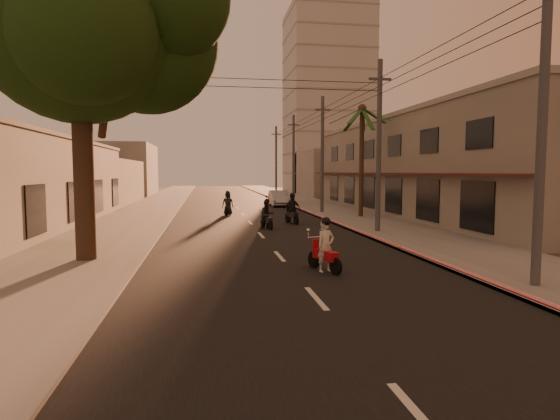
% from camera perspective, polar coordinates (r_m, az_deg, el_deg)
% --- Properties ---
extents(ground, '(160.00, 160.00, 0.00)m').
position_cam_1_polar(ground, '(16.00, 1.06, -6.99)').
color(ground, '#383023').
rests_on(ground, ground).
extents(road, '(10.00, 140.00, 0.02)m').
position_cam_1_polar(road, '(35.67, -4.58, -0.51)').
color(road, black).
rests_on(road, ground).
extents(sidewalk_right, '(5.00, 140.00, 0.12)m').
position_cam_1_polar(sidewalk_right, '(37.01, 7.07, -0.27)').
color(sidewalk_right, slate).
rests_on(sidewalk_right, ground).
extents(sidewalk_left, '(5.00, 140.00, 0.12)m').
position_cam_1_polar(sidewalk_left, '(35.88, -16.61, -0.58)').
color(sidewalk_left, slate).
rests_on(sidewalk_left, ground).
extents(curb_stripe, '(0.20, 60.00, 0.20)m').
position_cam_1_polar(curb_stripe, '(31.57, 5.40, -1.03)').
color(curb_stripe, red).
rests_on(curb_stripe, ground).
extents(shophouse_row, '(8.80, 34.20, 7.30)m').
position_cam_1_polar(shophouse_row, '(37.37, 17.59, 5.11)').
color(shophouse_row, gray).
rests_on(shophouse_row, ground).
extents(left_building, '(8.20, 24.20, 5.20)m').
position_cam_1_polar(left_building, '(31.50, -29.97, 2.90)').
color(left_building, '#9C978D').
rests_on(left_building, ground).
extents(distant_tower, '(12.10, 12.10, 28.00)m').
position_cam_1_polar(distant_tower, '(74.62, 5.75, 12.96)').
color(distant_tower, '#B7B5B2').
rests_on(distant_tower, ground).
extents(broadleaf_tree, '(9.60, 8.70, 12.10)m').
position_cam_1_polar(broadleaf_tree, '(18.73, -22.01, 20.60)').
color(broadleaf_tree, black).
rests_on(broadleaf_tree, ground).
extents(palm_tree, '(5.00, 5.00, 8.20)m').
position_cam_1_polar(palm_tree, '(33.44, 9.98, 11.34)').
color(palm_tree, black).
rests_on(palm_tree, ground).
extents(utility_poles, '(1.20, 48.26, 9.00)m').
position_cam_1_polar(utility_poles, '(36.68, 5.20, 9.83)').
color(utility_poles, '#38383A').
rests_on(utility_poles, ground).
extents(filler_right, '(8.00, 14.00, 6.00)m').
position_cam_1_polar(filler_right, '(62.70, 6.47, 4.45)').
color(filler_right, '#9C978D').
rests_on(filler_right, ground).
extents(filler_left_near, '(8.00, 14.00, 4.40)m').
position_cam_1_polar(filler_left_near, '(50.69, -21.90, 3.18)').
color(filler_left_near, '#9C978D').
rests_on(filler_left_near, ground).
extents(filler_left_far, '(8.00, 14.00, 7.00)m').
position_cam_1_polar(filler_left_far, '(68.35, -18.58, 4.67)').
color(filler_left_far, '#9C978D').
rests_on(filler_left_far, ground).
extents(scooter_red, '(0.97, 1.75, 1.80)m').
position_cam_1_polar(scooter_red, '(15.20, 5.55, -4.56)').
color(scooter_red, black).
rests_on(scooter_red, ground).
extents(scooter_mid_a, '(1.07, 1.74, 1.73)m').
position_cam_1_polar(scooter_mid_a, '(26.35, -1.60, -0.64)').
color(scooter_mid_a, black).
rests_on(scooter_mid_a, ground).
extents(scooter_mid_b, '(1.26, 1.95, 1.95)m').
position_cam_1_polar(scooter_mid_b, '(28.98, 1.50, 0.03)').
color(scooter_mid_b, black).
rests_on(scooter_mid_b, ground).
extents(scooter_far_a, '(1.05, 1.85, 1.84)m').
position_cam_1_polar(scooter_far_a, '(34.93, -6.38, 0.72)').
color(scooter_far_a, black).
rests_on(scooter_far_a, ground).
extents(parked_car, '(1.67, 4.55, 1.49)m').
position_cam_1_polar(parked_car, '(43.88, -0.15, 1.44)').
color(parked_car, '#9D9FA4').
rests_on(parked_car, ground).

